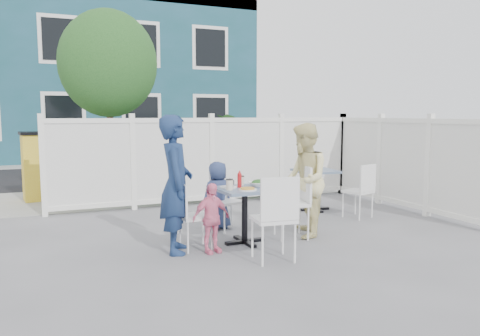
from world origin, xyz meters
name	(u,v)px	position (x,y,z in m)	size (l,w,h in m)	color
ground	(262,234)	(0.00, 0.00, 0.00)	(80.00, 80.00, 0.00)	slate
near_sidewalk	(186,192)	(0.00, 3.80, 0.01)	(24.00, 2.60, 0.01)	gray
street	(150,172)	(0.00, 7.50, 0.00)	(24.00, 5.00, 0.01)	black
far_sidewalk	(131,162)	(0.00, 10.60, 0.01)	(24.00, 1.60, 0.01)	gray
building	(102,81)	(-0.50, 14.00, 3.00)	(11.00, 6.00, 6.00)	#184952
fence_back	(212,162)	(0.10, 2.40, 0.78)	(5.86, 0.08, 1.60)	white
fence_right	(403,165)	(3.00, 0.60, 0.78)	(0.08, 3.66, 1.60)	white
tree	(108,64)	(-1.60, 3.30, 2.59)	(1.80, 1.62, 3.59)	#382316
utility_cabinet	(42,168)	(-2.82, 4.00, 0.64)	(0.69, 0.49, 1.28)	yellow
potted_shrub_a	(179,158)	(-0.33, 3.10, 0.81)	(0.91, 0.91, 1.63)	#1A421A
potted_shrub_b	(254,155)	(1.23, 3.00, 0.83)	(1.50, 1.30, 1.67)	#1A421A
main_table	(245,201)	(-0.41, -0.32, 0.56)	(0.72, 0.72, 0.72)	#384D74
spare_table	(315,179)	(1.55, 1.12, 0.55)	(0.74, 0.74, 0.71)	#384D74
chair_left	(190,211)	(-1.15, -0.32, 0.49)	(0.37, 0.39, 0.83)	white
chair_right	(297,196)	(0.36, -0.34, 0.57)	(0.51, 0.53, 0.98)	white
chair_back	(225,195)	(-0.37, 0.48, 0.50)	(0.46, 0.45, 0.85)	white
chair_near	(276,213)	(-0.40, -1.19, 0.58)	(0.49, 0.48, 0.99)	white
chair_spare	(362,187)	(1.90, 0.28, 0.51)	(0.50, 0.49, 0.88)	white
man	(176,184)	(-1.32, -0.36, 0.83)	(0.61, 0.40, 1.67)	navy
woman	(304,180)	(0.47, -0.32, 0.78)	(0.76, 0.59, 1.56)	#E5D053
boy	(218,195)	(-0.47, 0.51, 0.50)	(0.49, 0.32, 0.99)	navy
toddler	(211,218)	(-0.95, -0.56, 0.43)	(0.50, 0.21, 0.85)	pink
plate_main	(248,190)	(-0.44, -0.49, 0.73)	(0.24, 0.24, 0.01)	white
plate_side	(228,187)	(-0.59, -0.20, 0.73)	(0.22, 0.22, 0.02)	white
salad_bowl	(259,184)	(-0.19, -0.27, 0.76)	(0.26, 0.26, 0.06)	white
coffee_cup_a	(229,185)	(-0.64, -0.38, 0.79)	(0.09, 0.09, 0.13)	beige
coffee_cup_b	(241,181)	(-0.36, -0.08, 0.78)	(0.08, 0.08, 0.12)	beige
ketchup_bottle	(239,181)	(-0.45, -0.24, 0.81)	(0.06, 0.06, 0.18)	#B31317
salt_shaker	(232,184)	(-0.49, -0.11, 0.76)	(0.03, 0.03, 0.07)	white
pepper_shaker	(233,183)	(-0.46, -0.06, 0.76)	(0.03, 0.03, 0.07)	black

